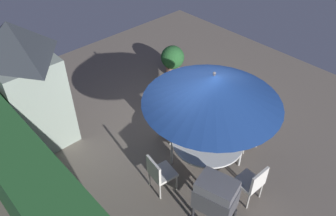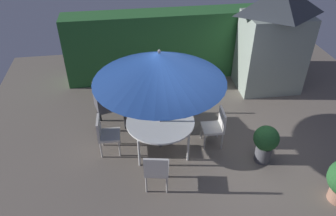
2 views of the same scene
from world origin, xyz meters
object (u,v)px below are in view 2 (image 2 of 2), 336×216
object	(u,v)px
patio_umbrella	(159,67)
chair_near_shed	(162,99)
chair_toward_hedge	(157,169)
garden_shed	(274,39)
bbq_grill	(110,96)
chair_far_side	(105,133)
potted_plant_by_grill	(266,142)
chair_toward_house	(216,125)
patio_table	(160,123)

from	to	relation	value
patio_umbrella	chair_near_shed	size ratio (longest dim) A/B	2.99
chair_near_shed	chair_toward_hedge	distance (m)	2.44
chair_toward_hedge	chair_near_shed	bearing A→B (deg)	80.05
garden_shed	chair_toward_hedge	bearing A→B (deg)	-137.12
bbq_grill	chair_far_side	size ratio (longest dim) A/B	1.33
bbq_grill	potted_plant_by_grill	size ratio (longest dim) A/B	1.35
chair_toward_house	potted_plant_by_grill	distance (m)	1.13
patio_table	bbq_grill	xyz separation A→B (m)	(-1.08, 1.00, 0.15)
patio_umbrella	chair_far_side	xyz separation A→B (m)	(-1.21, 0.04, -1.55)
bbq_grill	chair_toward_house	bearing A→B (deg)	-24.48
patio_umbrella	chair_toward_house	distance (m)	2.00
chair_toward_house	chair_toward_hedge	bearing A→B (deg)	-142.70
patio_table	chair_toward_hedge	distance (m)	1.24
potted_plant_by_grill	patio_umbrella	bearing A→B (deg)	160.35
patio_table	potted_plant_by_grill	distance (m)	2.28
patio_umbrella	chair_toward_house	size ratio (longest dim) A/B	2.99
patio_table	bbq_grill	bearing A→B (deg)	137.10
patio_table	chair_toward_house	xyz separation A→B (m)	(1.26, -0.06, -0.17)
bbq_grill	patio_umbrella	bearing A→B (deg)	-42.90
chair_toward_hedge	potted_plant_by_grill	xyz separation A→B (m)	(2.38, 0.44, 0.00)
potted_plant_by_grill	chair_near_shed	bearing A→B (deg)	134.89
patio_umbrella	chair_far_side	world-z (taller)	patio_umbrella
chair_far_side	patio_table	bearing A→B (deg)	-2.12
garden_shed	potted_plant_by_grill	xyz separation A→B (m)	(-1.30, -2.98, -0.98)
chair_toward_hedge	chair_toward_house	world-z (taller)	same
garden_shed	bbq_grill	world-z (taller)	garden_shed
patio_umbrella	bbq_grill	size ratio (longest dim) A/B	2.24
bbq_grill	chair_toward_house	xyz separation A→B (m)	(2.34, -1.07, -0.33)
patio_table	bbq_grill	distance (m)	1.48
chair_far_side	potted_plant_by_grill	bearing A→B (deg)	-13.56
patio_table	potted_plant_by_grill	world-z (taller)	potted_plant_by_grill
chair_toward_hedge	patio_umbrella	bearing A→B (deg)	78.95
chair_near_shed	chair_toward_house	xyz separation A→B (m)	(1.08, -1.26, 0.00)
chair_toward_house	potted_plant_by_grill	world-z (taller)	chair_toward_house
patio_table	garden_shed	bearing A→B (deg)	32.72
potted_plant_by_grill	patio_table	bearing A→B (deg)	160.35
chair_far_side	chair_toward_hedge	bearing A→B (deg)	-51.85
chair_toward_hedge	potted_plant_by_grill	world-z (taller)	chair_toward_hedge
chair_toward_hedge	garden_shed	bearing A→B (deg)	42.88
patio_umbrella	bbq_grill	bearing A→B (deg)	137.10
garden_shed	patio_table	distance (m)	4.17
chair_near_shed	chair_far_side	distance (m)	1.81
chair_toward_house	chair_near_shed	bearing A→B (deg)	130.46
garden_shed	chair_toward_hedge	distance (m)	5.11
garden_shed	chair_toward_hedge	size ratio (longest dim) A/B	3.27
bbq_grill	chair_toward_hedge	bearing A→B (deg)	-69.03
potted_plant_by_grill	chair_far_side	bearing A→B (deg)	166.44
bbq_grill	potted_plant_by_grill	xyz separation A→B (m)	(3.22, -1.77, -0.33)
garden_shed	potted_plant_by_grill	distance (m)	3.39
bbq_grill	chair_near_shed	xyz separation A→B (m)	(1.27, 0.19, -0.33)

